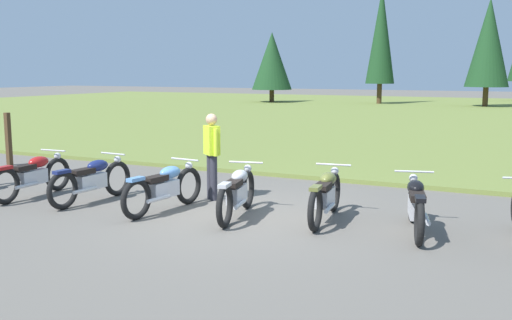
# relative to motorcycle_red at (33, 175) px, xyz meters

# --- Properties ---
(ground_plane) EXTENTS (140.00, 140.00, 0.00)m
(ground_plane) POSITION_rel_motorcycle_red_xyz_m (4.42, 0.40, -0.44)
(ground_plane) COLOR #605B54
(grass_moorland) EXTENTS (80.00, 44.00, 0.10)m
(grass_moorland) POSITION_rel_motorcycle_red_xyz_m (4.42, 26.14, -0.39)
(grass_moorland) COLOR olive
(grass_moorland) RESTS_ON ground
(motorcycle_red) EXTENTS (0.62, 2.10, 0.88)m
(motorcycle_red) POSITION_rel_motorcycle_red_xyz_m (0.00, 0.00, 0.00)
(motorcycle_red) COLOR black
(motorcycle_red) RESTS_ON ground
(motorcycle_navy) EXTENTS (0.62, 2.10, 0.88)m
(motorcycle_navy) POSITION_rel_motorcycle_red_xyz_m (1.36, 0.16, 0.00)
(motorcycle_navy) COLOR black
(motorcycle_navy) RESTS_ON ground
(motorcycle_sky_blue) EXTENTS (0.62, 2.10, 0.88)m
(motorcycle_sky_blue) POSITION_rel_motorcycle_red_xyz_m (3.03, 0.15, 0.00)
(motorcycle_sky_blue) COLOR black
(motorcycle_sky_blue) RESTS_ON ground
(motorcycle_silver) EXTENTS (0.72, 2.07, 0.88)m
(motorcycle_silver) POSITION_rel_motorcycle_red_xyz_m (4.38, 0.34, 0.00)
(motorcycle_silver) COLOR black
(motorcycle_silver) RESTS_ON ground
(motorcycle_olive) EXTENTS (0.62, 2.10, 0.88)m
(motorcycle_olive) POSITION_rel_motorcycle_red_xyz_m (5.82, 0.77, 0.00)
(motorcycle_olive) COLOR black
(motorcycle_olive) RESTS_ON ground
(motorcycle_black) EXTENTS (0.79, 2.05, 0.88)m
(motorcycle_black) POSITION_rel_motorcycle_red_xyz_m (7.31, 0.68, 0.00)
(motorcycle_black) COLOR black
(motorcycle_black) RESTS_ON ground
(rider_checking_bike) EXTENTS (0.45, 0.40, 1.67)m
(rider_checking_bike) POSITION_rel_motorcycle_red_xyz_m (3.28, 1.37, 0.51)
(rider_checking_bike) COLOR #2D2D38
(rider_checking_bike) RESTS_ON ground
(trail_marker_post) EXTENTS (0.12, 0.12, 1.40)m
(trail_marker_post) POSITION_rel_motorcycle_red_xyz_m (-3.66, 2.63, 0.26)
(trail_marker_post) COLOR #47331E
(trail_marker_post) RESTS_ON ground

